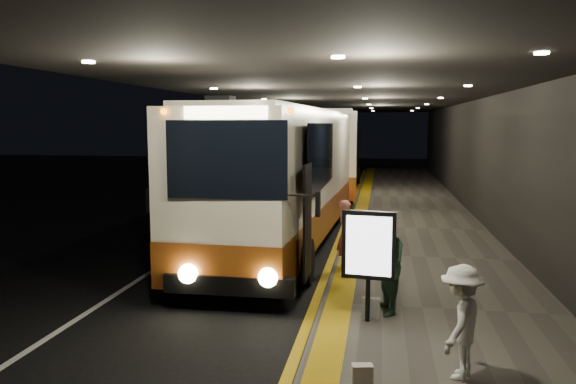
% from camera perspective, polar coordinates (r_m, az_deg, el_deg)
% --- Properties ---
extents(ground, '(90.00, 90.00, 0.00)m').
position_cam_1_polar(ground, '(14.36, -5.33, -7.28)').
color(ground, black).
extents(lane_line_white, '(0.12, 50.00, 0.01)m').
position_cam_1_polar(lane_line_white, '(19.54, -6.71, -3.48)').
color(lane_line_white, silver).
rests_on(lane_line_white, ground).
extents(kerb_stripe_yellow, '(0.18, 50.00, 0.01)m').
position_cam_1_polar(kerb_stripe_yellow, '(18.83, 5.54, -3.86)').
color(kerb_stripe_yellow, gold).
rests_on(kerb_stripe_yellow, ground).
extents(sidewalk, '(4.50, 50.00, 0.15)m').
position_cam_1_polar(sidewalk, '(18.81, 12.87, -3.80)').
color(sidewalk, '#514C44').
rests_on(sidewalk, ground).
extents(tactile_strip, '(0.50, 50.00, 0.01)m').
position_cam_1_polar(tactile_strip, '(18.77, 7.07, -3.44)').
color(tactile_strip, gold).
rests_on(tactile_strip, sidewalk).
extents(terminal_wall, '(0.10, 50.00, 6.00)m').
position_cam_1_polar(terminal_wall, '(18.78, 20.01, 4.93)').
color(terminal_wall, black).
rests_on(terminal_wall, ground).
extents(support_columns, '(0.80, 24.80, 4.40)m').
position_cam_1_polar(support_columns, '(18.23, -6.77, 2.73)').
color(support_columns, black).
rests_on(support_columns, ground).
extents(canopy, '(9.00, 50.00, 0.40)m').
position_cam_1_polar(canopy, '(18.52, 6.18, 10.24)').
color(canopy, black).
rests_on(canopy, support_columns).
extents(coach_main, '(3.04, 12.40, 3.84)m').
position_cam_1_polar(coach_main, '(16.09, -0.40, 0.95)').
color(coach_main, beige).
rests_on(coach_main, ground).
extents(coach_second, '(3.24, 12.93, 4.03)m').
position_cam_1_polar(coach_second, '(28.99, 4.32, 3.77)').
color(coach_second, beige).
rests_on(coach_second, ground).
extents(passenger_boarding, '(0.59, 0.70, 1.62)m').
position_cam_1_polar(passenger_boarding, '(13.14, 5.88, -4.32)').
color(passenger_boarding, '#D86F64').
rests_on(passenger_boarding, sidewalk).
extents(passenger_waiting_green, '(0.81, 1.02, 1.83)m').
position_cam_1_polar(passenger_waiting_green, '(10.14, 9.70, -7.16)').
color(passenger_waiting_green, '#376345').
rests_on(passenger_waiting_green, sidewalk).
extents(passenger_waiting_white, '(0.81, 1.09, 1.53)m').
position_cam_1_polar(passenger_waiting_white, '(7.94, 17.16, -12.48)').
color(passenger_waiting_white, white).
rests_on(passenger_waiting_white, sidewalk).
extents(bag_polka, '(0.31, 0.13, 0.37)m').
position_cam_1_polar(bag_polka, '(10.03, 8.41, -11.61)').
color(bag_polka, black).
rests_on(bag_polka, sidewalk).
extents(bag_plain, '(0.29, 0.20, 0.33)m').
position_cam_1_polar(bag_plain, '(7.57, 7.55, -18.14)').
color(bag_plain, silver).
rests_on(bag_plain, sidewalk).
extents(info_sign, '(0.91, 0.24, 1.91)m').
position_cam_1_polar(info_sign, '(9.62, 8.19, -5.59)').
color(info_sign, black).
rests_on(info_sign, sidewalk).
extents(stanchion_post, '(0.05, 0.05, 1.02)m').
position_cam_1_polar(stanchion_post, '(12.78, 6.71, -6.03)').
color(stanchion_post, black).
rests_on(stanchion_post, sidewalk).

